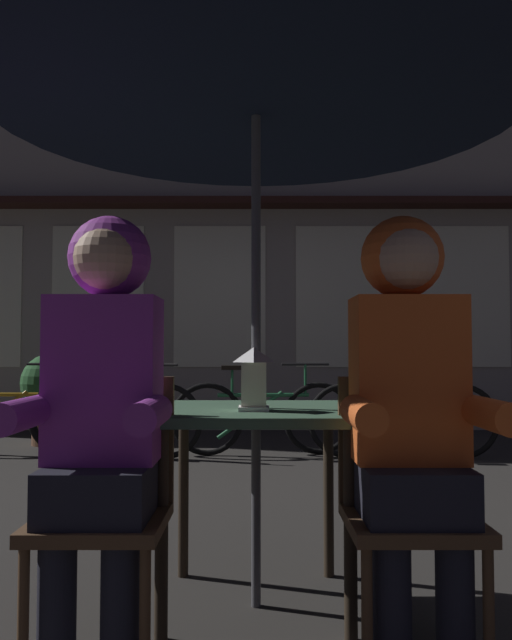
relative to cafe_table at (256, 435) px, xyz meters
name	(u,v)px	position (x,y,z in m)	size (l,w,h in m)	color
ground_plane	(256,606)	(0.00, 0.00, -0.64)	(60.00, 60.00, 0.00)	#2D2B28
cafe_table	(256,435)	(0.00, 0.00, 0.00)	(0.72, 0.72, 0.74)	#42664C
patio_umbrella	(256,69)	(0.00, 0.00, 1.42)	(2.10, 2.10, 2.31)	#4C4C51
lantern	(254,377)	(-0.01, -0.10, 0.22)	(0.11, 0.11, 0.23)	white
chair_left	(106,498)	(-0.48, -0.37, -0.15)	(0.40, 0.40, 0.87)	#513823
chair_right	(406,498)	(0.48, -0.37, -0.15)	(0.40, 0.40, 0.87)	#513823
person_left_hooded	(103,387)	(-0.48, -0.43, 0.21)	(0.45, 0.56, 1.40)	black
person_right_hooded	(409,387)	(0.48, -0.43, 0.21)	(0.45, 0.56, 1.40)	black
shopfront_building	(279,181)	(0.30, 5.40, 2.45)	(10.00, 0.93, 6.20)	#9E9389
bicycle_nearest	(7,416)	(-2.29, 3.40, -0.29)	(1.68, 0.09, 0.84)	black
bicycle_second	(113,418)	(-1.29, 3.27, -0.29)	(1.65, 0.44, 0.84)	black
bicycle_third	(263,417)	(0.06, 3.34, -0.29)	(1.68, 0.17, 0.84)	black
bicycle_fourth	(402,419)	(1.29, 3.16, -0.29)	(1.68, 0.16, 0.84)	black
potted_plant	(50,391)	(-2.08, 3.97, -0.09)	(0.60, 0.60, 0.92)	brown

